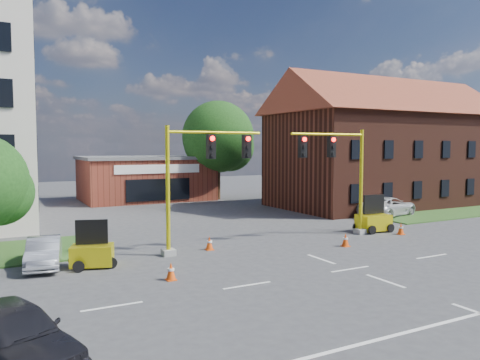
{
  "coord_description": "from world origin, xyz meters",
  "views": [
    {
      "loc": [
        -13.27,
        -15.07,
        5.16
      ],
      "look_at": [
        -0.02,
        10.0,
        3.18
      ],
      "focal_mm": 35.0,
      "sensor_mm": 36.0,
      "label": 1
    }
  ],
  "objects_px": {
    "signal_mast_west": "(200,173)",
    "signal_mast_east": "(340,169)",
    "pickup_white": "(388,206)",
    "sedan_dark": "(13,334)",
    "trailer_west": "(92,253)",
    "trailer_east": "(373,221)"
  },
  "relations": [
    {
      "from": "trailer_west",
      "to": "signal_mast_east",
      "type": "bearing_deg",
      "value": 20.55
    },
    {
      "from": "pickup_white",
      "to": "sedan_dark",
      "type": "height_order",
      "value": "sedan_dark"
    },
    {
      "from": "signal_mast_east",
      "to": "sedan_dark",
      "type": "xyz_separation_m",
      "value": [
        -17.36,
        -9.09,
        -3.15
      ]
    },
    {
      "from": "trailer_west",
      "to": "trailer_east",
      "type": "bearing_deg",
      "value": 20.88
    },
    {
      "from": "signal_mast_east",
      "to": "trailer_east",
      "type": "bearing_deg",
      "value": 4.16
    },
    {
      "from": "trailer_east",
      "to": "signal_mast_west",
      "type": "bearing_deg",
      "value": -174.35
    },
    {
      "from": "signal_mast_west",
      "to": "pickup_white",
      "type": "relative_size",
      "value": 1.17
    },
    {
      "from": "trailer_east",
      "to": "pickup_white",
      "type": "relative_size",
      "value": 0.41
    },
    {
      "from": "pickup_white",
      "to": "trailer_west",
      "type": "bearing_deg",
      "value": 87.37
    },
    {
      "from": "signal_mast_west",
      "to": "pickup_white",
      "type": "distance_m",
      "value": 18.05
    },
    {
      "from": "sedan_dark",
      "to": "signal_mast_west",
      "type": "bearing_deg",
      "value": 24.43
    },
    {
      "from": "trailer_west",
      "to": "trailer_east",
      "type": "xyz_separation_m",
      "value": [
        16.87,
        0.75,
        0.06
      ]
    },
    {
      "from": "trailer_east",
      "to": "pickup_white",
      "type": "bearing_deg",
      "value": 42.47
    },
    {
      "from": "pickup_white",
      "to": "sedan_dark",
      "type": "relative_size",
      "value": 1.17
    },
    {
      "from": "signal_mast_east",
      "to": "trailer_west",
      "type": "relative_size",
      "value": 3.09
    },
    {
      "from": "trailer_west",
      "to": "pickup_white",
      "type": "height_order",
      "value": "trailer_west"
    },
    {
      "from": "signal_mast_west",
      "to": "pickup_white",
      "type": "height_order",
      "value": "signal_mast_west"
    },
    {
      "from": "pickup_white",
      "to": "trailer_east",
      "type": "bearing_deg",
      "value": 112.47
    },
    {
      "from": "pickup_white",
      "to": "sedan_dark",
      "type": "distance_m",
      "value": 29.2
    },
    {
      "from": "trailer_west",
      "to": "sedan_dark",
      "type": "height_order",
      "value": "trailer_west"
    },
    {
      "from": "signal_mast_west",
      "to": "signal_mast_east",
      "type": "distance_m",
      "value": 8.71
    },
    {
      "from": "pickup_white",
      "to": "sedan_dark",
      "type": "xyz_separation_m",
      "value": [
        -25.82,
        -13.64,
        0.03
      ]
    }
  ]
}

